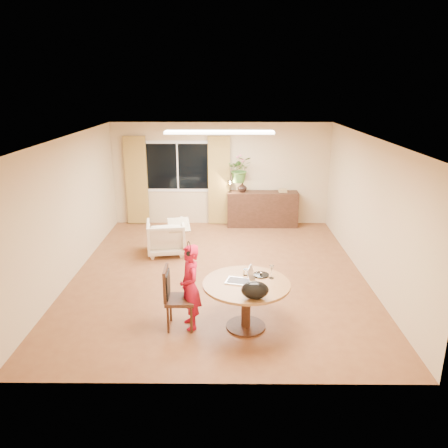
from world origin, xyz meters
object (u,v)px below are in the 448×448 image
Objects in this scene: dining_table at (246,292)px; sideboard at (262,209)px; dining_chair at (180,298)px; armchair at (166,237)px; child at (190,287)px.

dining_table is 0.72× the size of sideboard.
armchair is at bearing 101.00° from dining_chair.
armchair is (-1.60, 3.01, -0.21)m from dining_table.
dining_table is 4.99m from sideboard.
armchair is at bearing 117.94° from dining_table.
sideboard is at bearing 144.46° from child.
child is (0.15, 0.02, 0.17)m from dining_chair.
child is (-0.82, 0.02, 0.07)m from dining_table.
dining_chair reaches higher than sideboard.
dining_table is 0.83m from child.
child is at bearing 178.28° from dining_table.
sideboard is at bearing -147.97° from armchair.
dining_table is at bearing -0.84° from dining_chair.
dining_table is 0.99× the size of child.
child reaches higher than dining_chair.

